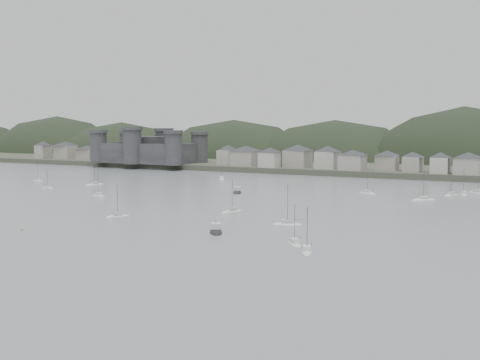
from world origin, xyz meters
The scene contains 10 objects.
ground centered at (0.00, 0.00, 0.00)m, with size 900.00×900.00×0.00m, color slate.
far_shore_land centered at (0.00, 295.00, 1.50)m, with size 900.00×250.00×3.00m, color #383D2D.
forested_ridge centered at (4.83, 269.40, -11.28)m, with size 851.55×103.94×102.57m.
castle centered at (-120.00, 179.80, 10.96)m, with size 66.00×43.00×20.00m.
waterfront_town centered at (50.59, 183.34, 8.66)m, with size 451.48×28.46×12.92m.
sailboat_lead centered at (74.73, 124.61, 0.17)m, with size 8.98×6.96×12.02m.
moored_fleet centered at (-22.84, 49.29, 0.18)m, with size 268.20×157.81×13.09m.
motor_launch_near centered at (28.28, 10.01, 0.29)m, with size 7.05×8.50×3.96m.
motor_launch_far centered at (-6.41, 84.71, 0.29)m, with size 6.72×8.99×4.03m.
mooring_buoys centered at (-31.27, 66.25, 0.15)m, with size 140.33×129.37×0.70m.
Camera 1 is at (97.48, -107.01, 25.28)m, focal length 43.21 mm.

